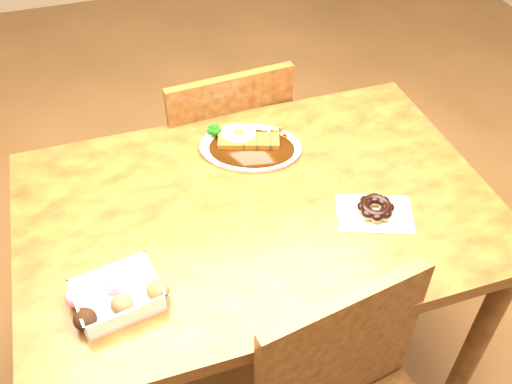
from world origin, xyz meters
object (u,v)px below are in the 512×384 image
object	(u,v)px
table	(258,230)
pon_de_ring	(375,208)
katsu_curry_plate	(249,145)
donut_box	(116,296)
chair_far	(221,155)

from	to	relation	value
table	pon_de_ring	xyz separation A→B (m)	(0.27, -0.12, 0.12)
katsu_curry_plate	pon_de_ring	xyz separation A→B (m)	(0.22, -0.34, 0.00)
pon_de_ring	donut_box	bearing A→B (deg)	-173.72
chair_far	katsu_curry_plate	xyz separation A→B (m)	(0.01, -0.32, 0.29)
table	chair_far	world-z (taller)	chair_far
katsu_curry_plate	pon_de_ring	world-z (taller)	katsu_curry_plate
chair_far	donut_box	world-z (taller)	chair_far
table	katsu_curry_plate	xyz separation A→B (m)	(0.04, 0.22, 0.11)
table	donut_box	distance (m)	0.45
chair_far	pon_de_ring	xyz separation A→B (m)	(0.23, -0.66, 0.29)
donut_box	pon_de_ring	world-z (taller)	donut_box
katsu_curry_plate	donut_box	xyz separation A→B (m)	(-0.43, -0.41, 0.01)
table	pon_de_ring	world-z (taller)	pon_de_ring
chair_far	katsu_curry_plate	distance (m)	0.43
table	katsu_curry_plate	bearing A→B (deg)	78.57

